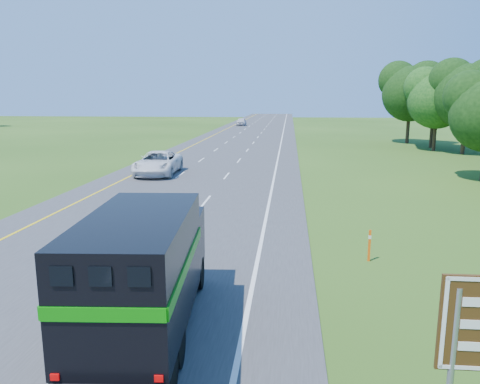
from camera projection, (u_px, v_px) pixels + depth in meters
The scene contains 6 objects.
road at pixel (224, 157), 47.86m from camera, with size 15.00×260.00×0.04m, color #38383A.
lane_markings at pixel (224, 156), 47.86m from camera, with size 11.15×260.00×0.01m.
horse_truck at pixel (145, 269), 11.57m from camera, with size 2.85×7.50×3.25m.
white_suv at pixel (158, 163), 36.58m from camera, with size 2.96×6.43×1.79m, color silver.
far_car at pixel (241, 122), 100.58m from camera, with size 1.92×4.76×1.62m, color silver.
delineator at pixel (369, 244), 17.20m from camera, with size 0.10×0.05×1.20m.
Camera 1 is at (6.58, 2.80, 5.95)m, focal length 35.00 mm.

